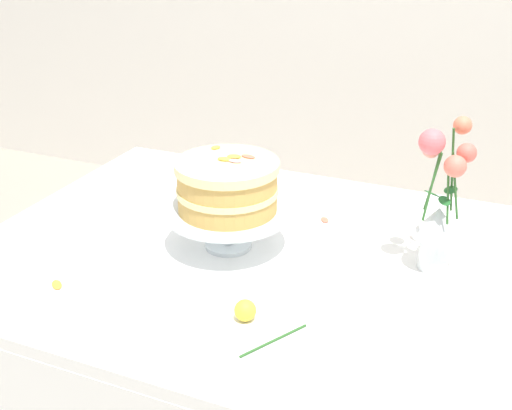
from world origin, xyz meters
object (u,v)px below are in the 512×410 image
at_px(cake_stand, 228,216).
at_px(flower_vase, 439,209).
at_px(layer_cake, 227,186).
at_px(dining_table, 269,294).
at_px(fallen_rose, 246,312).

xyz_separation_m(cake_stand, flower_vase, (0.46, 0.09, 0.06)).
distance_m(cake_stand, layer_cake, 0.08).
height_order(dining_table, layer_cake, layer_cake).
height_order(layer_cake, flower_vase, flower_vase).
xyz_separation_m(dining_table, layer_cake, (-0.11, 0.02, 0.25)).
bearing_deg(layer_cake, flower_vase, 11.47).
bearing_deg(dining_table, fallen_rose, -78.48).
distance_m(flower_vase, fallen_rose, 0.48).
bearing_deg(flower_vase, dining_table, -162.49).
bearing_deg(layer_cake, cake_stand, -87.27).
bearing_deg(layer_cake, fallen_rose, -57.80).
distance_m(layer_cake, fallen_rose, 0.33).
height_order(dining_table, fallen_rose, fallen_rose).
bearing_deg(layer_cake, dining_table, -8.31).
bearing_deg(flower_vase, cake_stand, -168.52).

